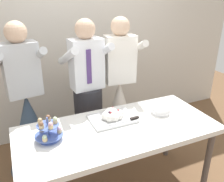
{
  "coord_description": "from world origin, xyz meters",
  "views": [
    {
      "loc": [
        -0.8,
        -1.66,
        1.92
      ],
      "look_at": [
        0.0,
        0.15,
        1.07
      ],
      "focal_mm": 38.43,
      "sensor_mm": 36.0,
      "label": 1
    }
  ],
  "objects": [
    {
      "name": "dessert_table",
      "position": [
        0.0,
        0.0,
        0.7
      ],
      "size": [
        1.8,
        0.8,
        0.78
      ],
      "color": "white",
      "rests_on": "ground_plane"
    },
    {
      "name": "main_cake_tray",
      "position": [
        0.01,
        0.15,
        0.82
      ],
      "size": [
        0.44,
        0.31,
        0.12
      ],
      "color": "silver",
      "rests_on": "dessert_table"
    },
    {
      "name": "plate_stack",
      "position": [
        0.5,
        0.08,
        0.81
      ],
      "size": [
        0.19,
        0.19,
        0.07
      ],
      "color": "white",
      "rests_on": "dessert_table"
    },
    {
      "name": "rear_wall",
      "position": [
        0.0,
        1.42,
        1.45
      ],
      "size": [
        5.2,
        0.1,
        2.9
      ],
      "primitive_type": "cube",
      "color": "beige",
      "rests_on": "ground_plane"
    },
    {
      "name": "person_guest",
      "position": [
        -0.71,
        0.76,
        0.58
      ],
      "size": [
        0.56,
        0.56,
        1.66
      ],
      "color": "#334760",
      "rests_on": "ground_plane"
    },
    {
      "name": "cupcake_stand",
      "position": [
        -0.6,
        0.06,
        0.86
      ],
      "size": [
        0.23,
        0.23,
        0.21
      ],
      "color": "#4C66B2",
      "rests_on": "dessert_table"
    },
    {
      "name": "person_bride",
      "position": [
        0.35,
        0.7,
        0.58
      ],
      "size": [
        0.56,
        0.56,
        1.66
      ],
      "color": "white",
      "rests_on": "ground_plane"
    },
    {
      "name": "person_groom",
      "position": [
        -0.06,
        0.67,
        0.75
      ],
      "size": [
        0.49,
        0.52,
        1.66
      ],
      "color": "#232328",
      "rests_on": "ground_plane"
    }
  ]
}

